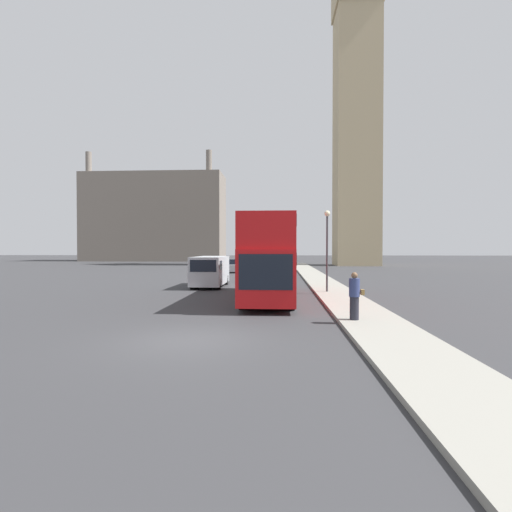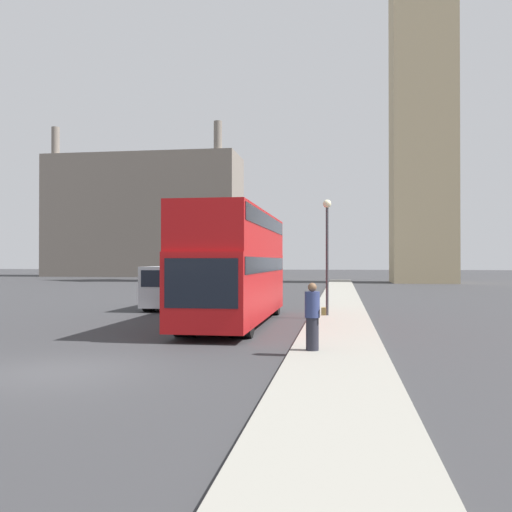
{
  "view_description": "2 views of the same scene",
  "coord_description": "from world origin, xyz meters",
  "px_view_note": "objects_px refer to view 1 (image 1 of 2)",
  "views": [
    {
      "loc": [
        2.78,
        -12.09,
        2.82
      ],
      "look_at": [
        1.56,
        8.85,
        2.42
      ],
      "focal_mm": 28.0,
      "sensor_mm": 36.0,
      "label": 1
    },
    {
      "loc": [
        6.35,
        -12.06,
        2.5
      ],
      "look_at": [
        1.73,
        18.78,
        2.77
      ],
      "focal_mm": 40.0,
      "sensor_mm": 36.0,
      "label": 2
    }
  ],
  "objects_px": {
    "clock_tower": "(357,82)",
    "pedestrian": "(355,296)",
    "street_lamp": "(327,237)",
    "white_van": "(210,271)",
    "parked_sedan": "(230,266)",
    "red_double_decker_bus": "(269,255)"
  },
  "relations": [
    {
      "from": "clock_tower",
      "to": "street_lamp",
      "type": "relative_size",
      "value": 11.83
    },
    {
      "from": "clock_tower",
      "to": "pedestrian",
      "type": "xyz_separation_m",
      "value": [
        -9.97,
        -52.28,
        -29.35
      ]
    },
    {
      "from": "clock_tower",
      "to": "white_van",
      "type": "bearing_deg",
      "value": -114.89
    },
    {
      "from": "white_van",
      "to": "parked_sedan",
      "type": "relative_size",
      "value": 1.22
    },
    {
      "from": "red_double_decker_bus",
      "to": "pedestrian",
      "type": "bearing_deg",
      "value": -64.74
    },
    {
      "from": "clock_tower",
      "to": "red_double_decker_bus",
      "type": "bearing_deg",
      "value": -106.48
    },
    {
      "from": "clock_tower",
      "to": "red_double_decker_bus",
      "type": "relative_size",
      "value": 5.19
    },
    {
      "from": "white_van",
      "to": "parked_sedan",
      "type": "distance_m",
      "value": 18.0
    },
    {
      "from": "clock_tower",
      "to": "street_lamp",
      "type": "bearing_deg",
      "value": -103.03
    },
    {
      "from": "street_lamp",
      "to": "parked_sedan",
      "type": "bearing_deg",
      "value": 111.76
    },
    {
      "from": "red_double_decker_bus",
      "to": "clock_tower",
      "type": "bearing_deg",
      "value": 73.52
    },
    {
      "from": "red_double_decker_bus",
      "to": "parked_sedan",
      "type": "xyz_separation_m",
      "value": [
        -5.26,
        24.65,
        -1.77
      ]
    },
    {
      "from": "white_van",
      "to": "red_double_decker_bus",
      "type": "bearing_deg",
      "value": -56.09
    },
    {
      "from": "white_van",
      "to": "parked_sedan",
      "type": "height_order",
      "value": "white_van"
    },
    {
      "from": "parked_sedan",
      "to": "white_van",
      "type": "bearing_deg",
      "value": -87.54
    },
    {
      "from": "clock_tower",
      "to": "pedestrian",
      "type": "distance_m",
      "value": 60.78
    },
    {
      "from": "clock_tower",
      "to": "white_van",
      "type": "height_order",
      "value": "clock_tower"
    },
    {
      "from": "street_lamp",
      "to": "red_double_decker_bus",
      "type": "bearing_deg",
      "value": -143.11
    },
    {
      "from": "street_lamp",
      "to": "parked_sedan",
      "type": "relative_size",
      "value": 1.08
    },
    {
      "from": "pedestrian",
      "to": "parked_sedan",
      "type": "distance_m",
      "value": 32.96
    },
    {
      "from": "pedestrian",
      "to": "street_lamp",
      "type": "relative_size",
      "value": 0.35
    },
    {
      "from": "pedestrian",
      "to": "parked_sedan",
      "type": "relative_size",
      "value": 0.38
    }
  ]
}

